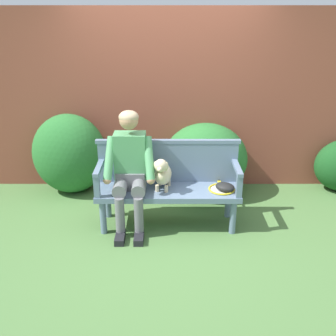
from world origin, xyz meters
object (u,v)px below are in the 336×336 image
object	(u,v)px
garden_bench	(168,194)
baseball_glove	(225,187)
person_seated	(130,166)
tennis_racket	(221,188)
dog_on_bench	(162,173)

from	to	relation	value
garden_bench	baseball_glove	world-z (taller)	baseball_glove
person_seated	baseball_glove	distance (m)	1.06
garden_bench	person_seated	bearing A→B (deg)	-178.50
tennis_racket	person_seated	bearing A→B (deg)	-179.18
garden_bench	dog_on_bench	size ratio (longest dim) A/B	3.99
garden_bench	baseball_glove	bearing A→B (deg)	-4.13
dog_on_bench	person_seated	bearing A→B (deg)	178.90
tennis_racket	baseball_glove	xyz separation A→B (m)	(0.03, -0.05, 0.04)
garden_bench	person_seated	xyz separation A→B (m)	(-0.41, -0.01, 0.33)
person_seated	baseball_glove	bearing A→B (deg)	-1.89
dog_on_bench	baseball_glove	size ratio (longest dim) A/B	1.79
person_seated	baseball_glove	world-z (taller)	person_seated
person_seated	baseball_glove	xyz separation A→B (m)	(1.03, -0.03, -0.23)
garden_bench	dog_on_bench	bearing A→B (deg)	-163.88
garden_bench	person_seated	size ratio (longest dim) A/B	1.19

